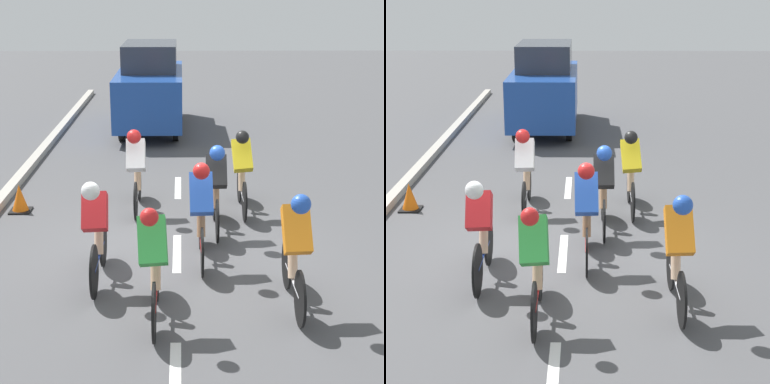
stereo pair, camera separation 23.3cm
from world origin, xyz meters
TOP-DOWN VIEW (x-y plane):
  - ground_plane at (0.00, 0.00)m, footprint 60.00×60.00m
  - lane_stripe_near at (0.00, 3.23)m, footprint 0.12×1.40m
  - lane_stripe_mid at (0.00, 0.03)m, footprint 0.12×1.40m
  - lane_stripe_far at (0.00, -3.17)m, footprint 0.12×1.40m
  - cyclist_yellow at (-1.11, -1.74)m, footprint 0.37×1.69m
  - cyclist_orange at (-1.43, 1.74)m, footprint 0.34×1.65m
  - cyclist_green at (0.25, 2.04)m, footprint 0.36×1.67m
  - cyclist_blue at (-0.34, 0.39)m, footprint 0.33×1.65m
  - cyclist_black at (-0.62, -0.82)m, footprint 0.32×1.69m
  - cyclist_red at (1.04, 1.00)m, footprint 0.34×1.68m
  - cyclist_white at (0.70, -1.82)m, footprint 0.33×1.67m
  - support_car at (0.76, -8.55)m, footprint 1.70×4.47m
  - traffic_cone at (2.75, -1.84)m, footprint 0.36×0.36m

SIDE VIEW (x-z plane):
  - ground_plane at x=0.00m, z-range 0.00..0.00m
  - lane_stripe_near at x=0.00m, z-range 0.00..0.01m
  - lane_stripe_mid at x=0.00m, z-range 0.00..0.01m
  - lane_stripe_far at x=0.00m, z-range 0.00..0.01m
  - traffic_cone at x=2.75m, z-range -0.01..0.48m
  - cyclist_green at x=0.25m, z-range 0.02..1.53m
  - cyclist_red at x=1.04m, z-range 0.04..1.52m
  - cyclist_black at x=-0.62m, z-range 0.05..1.53m
  - cyclist_yellow at x=-1.11m, z-range 0.04..1.54m
  - cyclist_white at x=0.70m, z-range 0.05..1.56m
  - cyclist_blue at x=-0.34m, z-range 0.04..1.59m
  - cyclist_orange at x=-1.43m, z-range 0.05..1.59m
  - support_car at x=0.76m, z-range -0.01..2.29m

